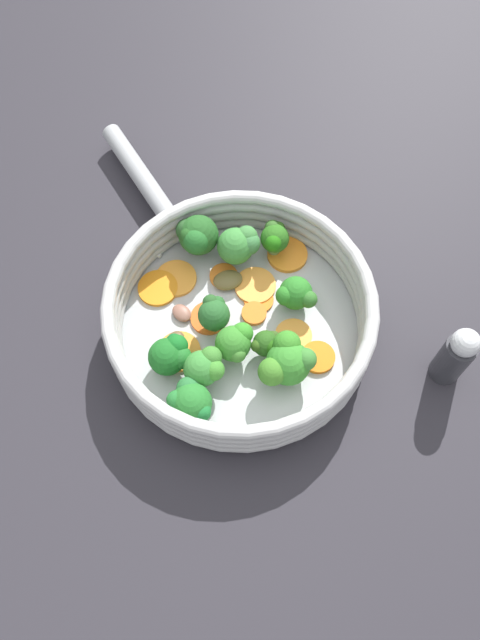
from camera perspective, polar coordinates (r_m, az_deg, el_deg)
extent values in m
plane|color=#27252B|center=(0.71, 0.00, -0.93)|extent=(4.00, 4.00, 0.00)
cylinder|color=#B2B5B7|center=(0.70, 0.00, -0.74)|extent=(0.28, 0.28, 0.01)
torus|color=#B3B2B2|center=(0.69, 0.00, -0.27)|extent=(0.29, 0.29, 0.02)
torus|color=#B3B2B2|center=(0.68, 0.00, 0.29)|extent=(0.29, 0.29, 0.02)
torus|color=#B3B2B2|center=(0.66, 0.00, 0.88)|extent=(0.29, 0.29, 0.02)
torus|color=#B3B2B2|center=(0.65, 0.00, 1.49)|extent=(0.29, 0.29, 0.02)
cylinder|color=#999B9E|center=(0.80, -8.80, 12.56)|extent=(0.04, 0.18, 0.02)
sphere|color=#B0B7B7|center=(0.76, -2.84, 8.27)|extent=(0.01, 0.01, 0.01)
sphere|color=#B5B6B6|center=(0.74, -7.45, 5.93)|extent=(0.01, 0.01, 0.01)
cylinder|color=orange|center=(0.68, 7.14, -3.39)|extent=(0.04, 0.04, 0.01)
cylinder|color=orange|center=(0.73, -1.50, 4.03)|extent=(0.03, 0.03, 0.00)
cylinder|color=#F6973A|center=(0.72, 1.40, 3.16)|extent=(0.07, 0.07, 0.00)
cylinder|color=orange|center=(0.72, -7.52, 2.91)|extent=(0.05, 0.05, 0.00)
cylinder|color=#F99A3A|center=(0.69, 4.91, -1.46)|extent=(0.05, 0.05, 0.00)
cylinder|color=orange|center=(0.70, 1.29, 0.60)|extent=(0.04, 0.04, 0.01)
cylinder|color=orange|center=(0.71, 1.72, 1.87)|extent=(0.05, 0.05, 0.00)
cylinder|color=orange|center=(0.74, 4.35, 5.98)|extent=(0.06, 0.06, 0.01)
cylinder|color=orange|center=(0.69, -5.69, -2.68)|extent=(0.06, 0.06, 0.00)
cylinder|color=orange|center=(0.73, -5.87, 3.81)|extent=(0.07, 0.07, 0.00)
cylinder|color=orange|center=(0.70, -2.87, 0.19)|extent=(0.05, 0.05, 0.00)
cylinder|color=#85B767|center=(0.73, -0.42, 5.89)|extent=(0.01, 0.01, 0.02)
sphere|color=#387F36|center=(0.71, -0.43, 6.77)|extent=(0.04, 0.04, 0.04)
sphere|color=#3A7939|center=(0.71, 0.60, 7.62)|extent=(0.03, 0.03, 0.03)
sphere|color=#367930|center=(0.71, 0.48, 7.75)|extent=(0.02, 0.02, 0.02)
sphere|color=#3A7A3F|center=(0.71, 0.77, 7.04)|extent=(0.03, 0.03, 0.03)
cylinder|color=#799F53|center=(0.71, 5.16, 1.55)|extent=(0.01, 0.01, 0.01)
sphere|color=#287323|center=(0.69, 5.27, 2.19)|extent=(0.04, 0.04, 0.04)
sphere|color=#287622|center=(0.69, 4.22, 2.19)|extent=(0.02, 0.02, 0.02)
sphere|color=#2E6926|center=(0.69, 6.29, 1.90)|extent=(0.02, 0.02, 0.02)
cylinder|color=#6E8552|center=(0.68, 2.33, -2.73)|extent=(0.01, 0.01, 0.02)
sphere|color=#255218|center=(0.66, 2.38, -2.17)|extent=(0.03, 0.03, 0.03)
sphere|color=#2F4D1A|center=(0.66, 3.08, -1.64)|extent=(0.02, 0.02, 0.02)
sphere|color=#2B4D15|center=(0.66, 1.61, -2.37)|extent=(0.01, 0.01, 0.01)
sphere|color=#1F510F|center=(0.66, 3.05, -2.53)|extent=(0.02, 0.02, 0.02)
cylinder|color=#719F4F|center=(0.67, -3.44, -5.07)|extent=(0.02, 0.02, 0.02)
sphere|color=#368033|center=(0.65, -3.53, -4.45)|extent=(0.04, 0.04, 0.04)
sphere|color=#38782B|center=(0.64, -2.69, -3.43)|extent=(0.02, 0.02, 0.02)
sphere|color=#3B832B|center=(0.64, -2.41, -4.59)|extent=(0.02, 0.02, 0.02)
cylinder|color=#5E8545|center=(0.66, -4.33, -8.09)|extent=(0.01, 0.01, 0.01)
sphere|color=#246D27|center=(0.64, -4.44, -7.57)|extent=(0.04, 0.04, 0.04)
sphere|color=#256730|center=(0.64, -4.72, -6.29)|extent=(0.03, 0.03, 0.03)
sphere|color=#1B692D|center=(0.63, -3.54, -8.36)|extent=(0.02, 0.02, 0.02)
sphere|color=#216A2B|center=(0.64, -5.81, -7.32)|extent=(0.02, 0.02, 0.02)
cylinder|color=#88A661|center=(0.74, -3.44, 6.84)|extent=(0.01, 0.01, 0.02)
sphere|color=#21531F|center=(0.72, -3.54, 7.87)|extent=(0.05, 0.05, 0.05)
sphere|color=#205D23|center=(0.70, -4.06, 7.18)|extent=(0.03, 0.03, 0.03)
sphere|color=#254E23|center=(0.72, -4.84, 8.17)|extent=(0.03, 0.03, 0.03)
sphere|color=#1E4D1B|center=(0.71, -4.67, 7.65)|extent=(0.02, 0.02, 0.02)
cylinder|color=#7CAD6A|center=(0.67, 4.31, -4.60)|extent=(0.02, 0.02, 0.01)
sphere|color=#338129|center=(0.65, 4.44, -3.94)|extent=(0.05, 0.05, 0.05)
sphere|color=#3D7B25|center=(0.64, 3.31, -4.57)|extent=(0.03, 0.03, 0.03)
sphere|color=#337E23|center=(0.65, 4.32, -2.25)|extent=(0.03, 0.03, 0.03)
sphere|color=#36782E|center=(0.64, 5.98, -3.59)|extent=(0.02, 0.02, 0.02)
cylinder|color=olive|center=(0.69, -2.33, -0.29)|extent=(0.01, 0.01, 0.02)
sphere|color=#245826|center=(0.67, -2.40, 0.46)|extent=(0.04, 0.04, 0.04)
sphere|color=#234E21|center=(0.67, -2.71, 1.61)|extent=(0.02, 0.02, 0.02)
sphere|color=#225623|center=(0.67, -2.08, 1.50)|extent=(0.02, 0.02, 0.02)
cylinder|color=#6F8755|center=(0.74, 3.13, 6.60)|extent=(0.01, 0.01, 0.02)
sphere|color=#28621A|center=(0.72, 3.21, 7.47)|extent=(0.03, 0.03, 0.03)
sphere|color=#1F6710|center=(0.71, 3.07, 7.02)|extent=(0.02, 0.02, 0.02)
sphere|color=#305C22|center=(0.72, 3.00, 8.41)|extent=(0.02, 0.02, 0.02)
sphere|color=#2D5D19|center=(0.72, 3.50, 8.36)|extent=(0.02, 0.02, 0.02)
cylinder|color=#86AB68|center=(0.68, -6.52, -3.96)|extent=(0.02, 0.02, 0.01)
sphere|color=#1A5E1F|center=(0.66, -6.68, -3.36)|extent=(0.04, 0.04, 0.04)
sphere|color=#15641F|center=(0.66, -5.80, -2.36)|extent=(0.02, 0.02, 0.02)
sphere|color=#1E6323|center=(0.65, -5.49, -3.43)|extent=(0.03, 0.03, 0.03)
sphere|color=#105E26|center=(0.66, -5.85, -2.39)|extent=(0.02, 0.02, 0.02)
cylinder|color=#78A557|center=(0.68, -0.63, -2.84)|extent=(0.01, 0.01, 0.02)
sphere|color=#337C27|center=(0.66, -0.65, -2.18)|extent=(0.04, 0.04, 0.04)
sphere|color=#338625|center=(0.66, 0.21, -1.22)|extent=(0.02, 0.02, 0.02)
sphere|color=#3D7C2C|center=(0.65, -0.25, -3.12)|extent=(0.02, 0.02, 0.02)
ellipsoid|color=brown|center=(0.69, -6.02, -1.94)|extent=(0.03, 0.03, 0.01)
ellipsoid|color=#8B5C4C|center=(0.70, -5.35, 0.64)|extent=(0.02, 0.03, 0.01)
ellipsoid|color=brown|center=(0.72, -1.12, 3.66)|extent=(0.04, 0.03, 0.01)
cylinder|color=#333338|center=(0.69, 18.86, -3.44)|extent=(0.03, 0.03, 0.07)
sphere|color=silver|center=(0.66, 19.94, -1.98)|extent=(0.03, 0.03, 0.03)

